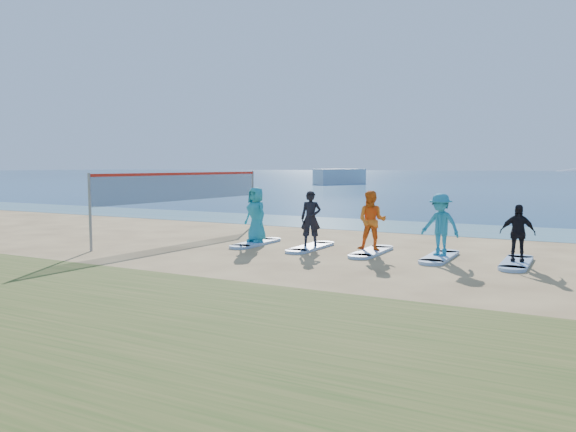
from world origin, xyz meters
The scene contains 15 objects.
ground centered at (0.00, 0.00, 0.00)m, with size 600.00×600.00×0.00m, color tan.
shallow_water centered at (0.00, 10.50, 0.01)m, with size 600.00×600.00×0.00m, color teal.
ocean centered at (0.00, 160.00, 0.01)m, with size 600.00×600.00×0.00m, color navy.
volleyball_net centered at (-6.21, 3.20, 1.90)m, with size 0.61×9.07×2.50m.
boat_offshore_a centered at (-25.17, 63.33, 0.00)m, with size 2.33×8.73×2.26m, color silver.
surfboard_0 centered at (-2.64, 2.55, 0.04)m, with size 0.70×2.20×0.09m, color #8FB3DD.
student_0 centered at (-2.64, 2.55, 1.04)m, with size 0.93×0.60×1.90m, color teal.
surfboard_1 centered at (-0.53, 2.55, 0.04)m, with size 0.70×2.20×0.09m, color #8FB3DD.
student_1 centered at (-0.53, 2.55, 1.00)m, with size 0.66×0.44×1.82m, color black.
surfboard_2 centered at (1.58, 2.55, 0.04)m, with size 0.70×2.20×0.09m, color #8FB3DD.
student_2 centered at (1.58, 2.55, 1.02)m, with size 0.91×0.71×1.87m, color orange.
surfboard_3 centered at (3.70, 2.55, 0.04)m, with size 0.70×2.20×0.09m, color #8FB3DD.
student_3 centered at (3.70, 2.55, 1.01)m, with size 1.18×0.68×1.83m, color teal.
surfboard_4 centered at (5.81, 2.55, 0.04)m, with size 0.70×2.20×0.09m, color #8FB3DD.
student_4 centered at (5.81, 2.55, 0.88)m, with size 0.93×0.39×1.58m, color black.
Camera 1 is at (7.47, -13.98, 2.73)m, focal length 35.00 mm.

